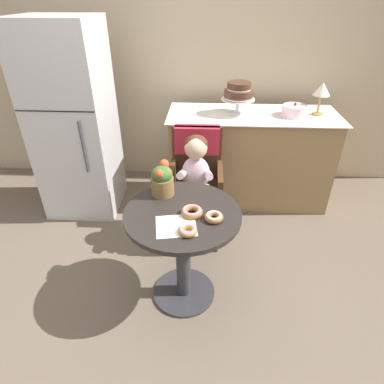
{
  "coord_description": "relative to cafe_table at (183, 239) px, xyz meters",
  "views": [
    {
      "loc": [
        0.14,
        -1.58,
        1.86
      ],
      "look_at": [
        0.05,
        0.15,
        0.77
      ],
      "focal_mm": 30.11,
      "sensor_mm": 36.0,
      "label": 1
    }
  ],
  "objects": [
    {
      "name": "wicker_chair",
      "position": [
        0.05,
        0.73,
        0.13
      ],
      "size": [
        0.42,
        0.45,
        0.95
      ],
      "rotation": [
        0.0,
        0.0,
        -0.01
      ],
      "color": "#472D19",
      "rests_on": "ground"
    },
    {
      "name": "round_layer_cake",
      "position": [
        0.9,
        1.27,
        0.44
      ],
      "size": [
        0.22,
        0.22,
        0.12
      ],
      "color": "silver",
      "rests_on": "display_counter"
    },
    {
      "name": "paper_napkin",
      "position": [
        -0.03,
        -0.14,
        0.21
      ],
      "size": [
        0.26,
        0.24,
        0.0
      ],
      "primitive_type": "cube",
      "rotation": [
        0.0,
        0.0,
        0.17
      ],
      "color": "white",
      "rests_on": "cafe_table"
    },
    {
      "name": "donut_side",
      "position": [
        0.04,
        -0.2,
        0.23
      ],
      "size": [
        0.11,
        0.11,
        0.04
      ],
      "color": "#AD7542",
      "rests_on": "cafe_table"
    },
    {
      "name": "ground_plane",
      "position": [
        0.0,
        0.0,
        -0.51
      ],
      "size": [
        8.0,
        8.0,
        0.0
      ],
      "primitive_type": "plane",
      "color": "#6B5B4C"
    },
    {
      "name": "back_wall",
      "position": [
        0.0,
        1.85,
        0.84
      ],
      "size": [
        4.8,
        0.1,
        2.7
      ],
      "primitive_type": "cube",
      "color": "#C1AD8E",
      "rests_on": "ground"
    },
    {
      "name": "cafe_table",
      "position": [
        0.0,
        0.0,
        0.0
      ],
      "size": [
        0.72,
        0.72,
        0.72
      ],
      "color": "#282321",
      "rests_on": "ground"
    },
    {
      "name": "table_lamp",
      "position": [
        1.12,
        1.31,
        0.61
      ],
      "size": [
        0.15,
        0.15,
        0.28
      ],
      "color": "#B28C47",
      "rests_on": "display_counter"
    },
    {
      "name": "donut_front",
      "position": [
        0.19,
        -0.07,
        0.23
      ],
      "size": [
        0.11,
        0.11,
        0.04
      ],
      "color": "#936033",
      "rests_on": "cafe_table"
    },
    {
      "name": "flower_vase",
      "position": [
        -0.14,
        0.2,
        0.32
      ],
      "size": [
        0.15,
        0.16,
        0.22
      ],
      "color": "brown",
      "rests_on": "cafe_table"
    },
    {
      "name": "seated_child",
      "position": [
        0.05,
        0.57,
        0.17
      ],
      "size": [
        0.27,
        0.32,
        0.73
      ],
      "color": "silver",
      "rests_on": "ground"
    },
    {
      "name": "tiered_cake_stand",
      "position": [
        0.4,
        1.3,
        0.58
      ],
      "size": [
        0.3,
        0.3,
        0.28
      ],
      "color": "silver",
      "rests_on": "display_counter"
    },
    {
      "name": "display_counter",
      "position": [
        0.55,
        1.3,
        -0.05
      ],
      "size": [
        1.56,
        0.62,
        0.9
      ],
      "color": "#93754C",
      "rests_on": "ground"
    },
    {
      "name": "donut_mid",
      "position": [
        0.06,
        -0.02,
        0.23
      ],
      "size": [
        0.13,
        0.13,
        0.04
      ],
      "color": "#936033",
      "rests_on": "cafe_table"
    },
    {
      "name": "refrigerator",
      "position": [
        -1.05,
        1.1,
        0.34
      ],
      "size": [
        0.64,
        0.63,
        1.7
      ],
      "color": "silver",
      "rests_on": "ground"
    }
  ]
}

